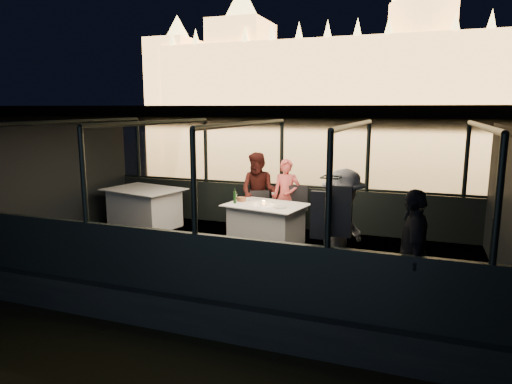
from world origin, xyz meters
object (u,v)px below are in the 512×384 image
(chair_port_left, at_px, (256,213))
(person_man_maroon, at_px, (258,196))
(chair_port_right, at_px, (293,215))
(dining_table_central, at_px, (266,224))
(passenger_dark, at_px, (413,249))
(wine_bottle, at_px, (235,196))
(person_woman_coral, at_px, (286,198))
(coat_stand, at_px, (329,231))
(dining_table_aft, at_px, (145,209))
(passenger_stripe, at_px, (342,230))

(chair_port_left, xyz_separation_m, person_man_maroon, (-0.06, 0.29, 0.30))
(chair_port_right, bearing_deg, person_man_maroon, 153.30)
(dining_table_central, relative_size, chair_port_left, 1.67)
(chair_port_left, relative_size, chair_port_right, 0.86)
(passenger_dark, bearing_deg, chair_port_right, -145.76)
(chair_port_left, relative_size, wine_bottle, 3.14)
(person_woman_coral, distance_m, passenger_dark, 4.00)
(passenger_dark, distance_m, wine_bottle, 3.94)
(coat_stand, distance_m, wine_bottle, 2.87)
(dining_table_central, relative_size, dining_table_aft, 0.91)
(person_man_maroon, xyz_separation_m, passenger_dark, (3.14, -3.12, 0.10))
(chair_port_left, bearing_deg, passenger_stripe, -70.76)
(dining_table_central, xyz_separation_m, wine_bottle, (-0.60, -0.10, 0.53))
(dining_table_central, height_order, chair_port_left, chair_port_left)
(chair_port_left, relative_size, passenger_dark, 0.54)
(dining_table_central, height_order, person_woman_coral, person_woman_coral)
(chair_port_left, xyz_separation_m, person_woman_coral, (0.55, 0.27, 0.30))
(coat_stand, bearing_deg, chair_port_left, 128.29)
(chair_port_right, height_order, coat_stand, coat_stand)
(dining_table_aft, height_order, person_woman_coral, person_woman_coral)
(dining_table_aft, bearing_deg, dining_table_central, -5.86)
(dining_table_central, xyz_separation_m, chair_port_left, (-0.39, 0.54, 0.06))
(chair_port_right, xyz_separation_m, passenger_dark, (2.32, -2.88, 0.40))
(dining_table_aft, relative_size, chair_port_right, 1.58)
(person_woman_coral, height_order, passenger_stripe, passenger_stripe)
(dining_table_aft, xyz_separation_m, passenger_dark, (5.59, -2.58, 0.47))
(person_woman_coral, bearing_deg, passenger_stripe, -65.88)
(dining_table_aft, relative_size, person_woman_coral, 1.03)
(dining_table_central, distance_m, person_man_maroon, 1.02)
(dining_table_central, distance_m, passenger_stripe, 2.42)
(chair_port_left, height_order, coat_stand, coat_stand)
(coat_stand, distance_m, person_woman_coral, 3.12)
(passenger_dark, bearing_deg, dining_table_central, -134.97)
(chair_port_left, bearing_deg, person_man_maroon, 77.61)
(dining_table_central, xyz_separation_m, passenger_stripe, (1.71, -1.65, 0.47))
(passenger_dark, bearing_deg, dining_table_aft, -119.38)
(chair_port_right, relative_size, passenger_stripe, 0.58)
(passenger_stripe, distance_m, wine_bottle, 2.78)
(dining_table_aft, bearing_deg, person_man_maroon, 12.37)
(chair_port_right, bearing_deg, passenger_stripe, -69.58)
(person_man_maroon, distance_m, passenger_dark, 4.42)
(chair_port_left, distance_m, passenger_dark, 4.19)
(chair_port_left, bearing_deg, dining_table_aft, 160.95)
(person_woman_coral, bearing_deg, wine_bottle, -137.76)
(passenger_stripe, bearing_deg, dining_table_aft, 82.19)
(dining_table_central, relative_size, chair_port_right, 1.44)
(chair_port_right, relative_size, passenger_dark, 0.62)
(chair_port_left, distance_m, passenger_stripe, 3.06)
(chair_port_left, xyz_separation_m, passenger_dark, (3.08, -2.82, 0.40))
(chair_port_left, relative_size, passenger_stripe, 0.50)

